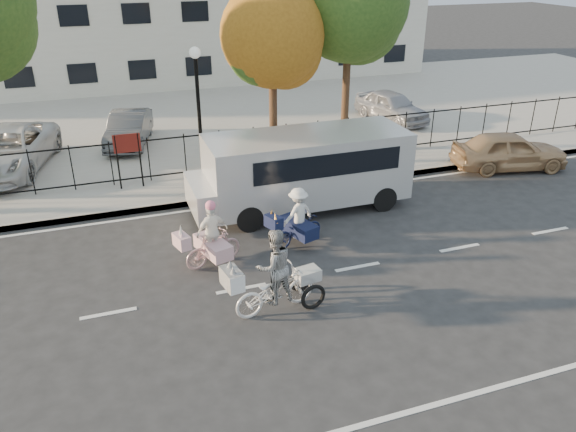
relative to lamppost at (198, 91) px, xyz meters
name	(u,v)px	position (x,y,z in m)	size (l,w,h in m)	color
ground	(241,289)	(-0.50, -6.80, -3.11)	(120.00, 120.00, 0.00)	#333334
road_markings	(241,289)	(-0.50, -6.80, -3.11)	(60.00, 9.52, 0.01)	silver
curb	(199,202)	(-0.50, -1.75, -3.04)	(60.00, 0.10, 0.15)	#A8A399
sidewalk	(193,190)	(-0.50, -0.70, -3.04)	(60.00, 2.20, 0.15)	#A8A399
parking_lot	(157,119)	(-0.50, 8.20, -3.04)	(60.00, 15.60, 0.15)	#A8A399
iron_fence	(185,155)	(-0.50, 0.40, -2.21)	(58.00, 0.06, 1.50)	black
building	(130,26)	(-0.50, 18.20, -0.11)	(34.00, 10.00, 6.00)	silver
lamppost	(198,91)	(0.00, 0.00, 0.00)	(0.36, 0.36, 4.33)	black
street_sign	(128,150)	(-2.35, 0.00, -1.70)	(0.85, 0.06, 1.80)	black
zebra_trike	(275,280)	(-0.01, -7.85, -2.36)	(2.29, 1.09, 1.96)	white
unicorn_bike	(212,242)	(-0.88, -5.47, -2.47)	(1.77, 1.28, 1.75)	#DCA7A9
bull_bike	(297,223)	(1.49, -5.16, -2.47)	(1.79, 1.27, 1.61)	#101736
white_van	(303,168)	(2.47, -3.00, -1.83)	(6.53, 2.23, 2.32)	silver
gold_sedan	(509,151)	(10.59, -2.30, -2.43)	(1.61, 4.00, 1.36)	tan
lot_car_b	(8,150)	(-6.21, 3.04, -2.23)	(2.43, 5.27, 1.46)	silver
lot_car_c	(129,129)	(-2.00, 4.58, -2.33)	(1.35, 3.86, 1.27)	#46494D
lot_car_d	(391,106)	(9.38, 4.14, -2.30)	(1.56, 3.89, 1.33)	#A3A3AA
tree_mid	(276,40)	(2.84, 0.68, 1.33)	(3.50, 3.46, 6.35)	#442D1D
tree_east	(352,8)	(5.86, 1.25, 2.20)	(4.14, 4.14, 7.58)	#442D1D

